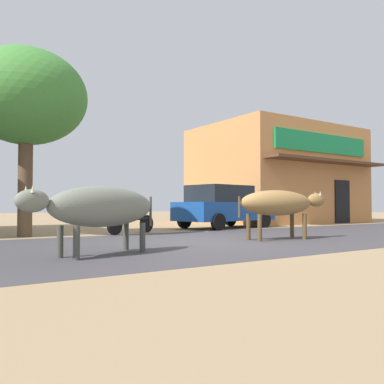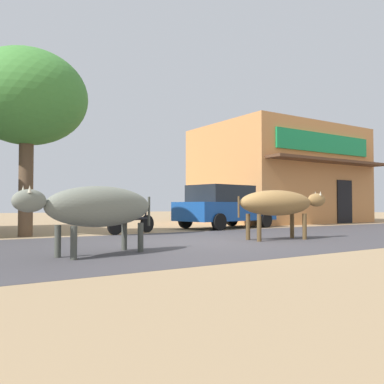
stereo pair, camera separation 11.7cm
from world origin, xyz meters
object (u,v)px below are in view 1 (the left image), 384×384
(cow_near_brown, at_px, (101,207))
(cow_far_dark, at_px, (279,203))
(roadside_tree, at_px, (26,98))
(parked_hatchback_car, at_px, (223,206))
(pedestrian_by_shop, at_px, (275,203))
(parked_motorcycle, at_px, (132,219))

(cow_near_brown, height_order, cow_far_dark, cow_far_dark)
(roadside_tree, bearing_deg, parked_hatchback_car, 1.87)
(cow_far_dark, distance_m, pedestrian_by_shop, 7.50)
(parked_motorcycle, relative_size, cow_near_brown, 0.66)
(roadside_tree, height_order, cow_near_brown, roadside_tree)
(parked_motorcycle, distance_m, cow_far_dark, 4.67)
(roadside_tree, xyz_separation_m, cow_far_dark, (5.27, -4.67, -3.00))
(parked_hatchback_car, height_order, pedestrian_by_shop, parked_hatchback_car)
(roadside_tree, relative_size, cow_far_dark, 1.95)
(parked_hatchback_car, height_order, cow_far_dark, parked_hatchback_car)
(cow_far_dark, height_order, pedestrian_by_shop, pedestrian_by_shop)
(roadside_tree, height_order, parked_motorcycle, roadside_tree)
(parked_hatchback_car, relative_size, parked_motorcycle, 2.29)
(cow_near_brown, relative_size, cow_far_dark, 1.03)
(pedestrian_by_shop, bearing_deg, cow_far_dark, -134.71)
(parked_motorcycle, xyz_separation_m, pedestrian_by_shop, (7.50, 1.25, 0.50))
(parked_hatchback_car, bearing_deg, parked_motorcycle, -169.00)
(roadside_tree, relative_size, pedestrian_by_shop, 3.27)
(parked_motorcycle, height_order, pedestrian_by_shop, pedestrian_by_shop)
(roadside_tree, distance_m, parked_motorcycle, 4.66)
(parked_hatchback_car, height_order, parked_motorcycle, parked_hatchback_car)
(parked_hatchback_car, bearing_deg, roadside_tree, -178.13)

